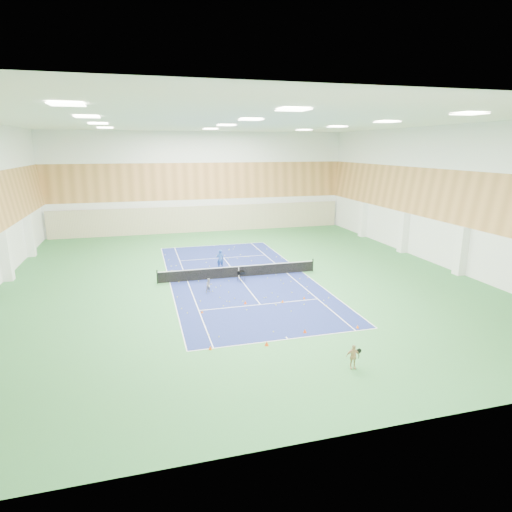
% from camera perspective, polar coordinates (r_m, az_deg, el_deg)
% --- Properties ---
extents(ground, '(40.00, 40.00, 0.00)m').
position_cam_1_polar(ground, '(34.53, -2.31, -2.85)').
color(ground, '#307238').
rests_on(ground, ground).
extents(room_shell, '(36.00, 40.00, 12.00)m').
position_cam_1_polar(room_shell, '(33.26, -2.41, 7.08)').
color(room_shell, white).
rests_on(room_shell, ground).
extents(wood_cladding, '(36.00, 40.00, 8.00)m').
position_cam_1_polar(wood_cladding, '(33.06, -2.45, 10.51)').
color(wood_cladding, '#C58649').
rests_on(wood_cladding, room_shell).
extents(ceiling_light_grid, '(21.40, 25.40, 0.06)m').
position_cam_1_polar(ceiling_light_grid, '(33.03, -2.53, 17.31)').
color(ceiling_light_grid, white).
rests_on(ceiling_light_grid, room_shell).
extents(court_surface, '(10.97, 23.77, 0.01)m').
position_cam_1_polar(court_surface, '(34.53, -2.31, -2.84)').
color(court_surface, navy).
rests_on(court_surface, ground).
extents(tennis_balls_scatter, '(10.57, 22.77, 0.07)m').
position_cam_1_polar(tennis_balls_scatter, '(34.52, -2.31, -2.78)').
color(tennis_balls_scatter, yellow).
rests_on(tennis_balls_scatter, ground).
extents(tennis_net, '(12.80, 0.10, 1.10)m').
position_cam_1_polar(tennis_net, '(34.37, -2.32, -1.97)').
color(tennis_net, black).
rests_on(tennis_net, ground).
extents(back_curtain, '(35.40, 0.16, 3.20)m').
position_cam_1_polar(back_curtain, '(53.13, -7.16, 4.93)').
color(back_curtain, '#C6B793').
rests_on(back_curtain, ground).
extents(coach, '(0.62, 0.42, 1.66)m').
position_cam_1_polar(coach, '(36.95, -4.80, -0.40)').
color(coach, '#204693').
rests_on(coach, ground).
extents(child_court, '(0.63, 0.58, 1.06)m').
position_cam_1_polar(child_court, '(31.01, -6.28, -3.92)').
color(child_court, gray).
rests_on(child_court, ground).
extents(child_apron, '(0.75, 0.41, 1.20)m').
position_cam_1_polar(child_apron, '(21.23, 12.81, -12.95)').
color(child_apron, tan).
rests_on(child_apron, ground).
extents(ball_cart, '(0.61, 0.61, 0.84)m').
position_cam_1_polar(ball_cart, '(33.37, -1.99, -2.71)').
color(ball_cart, black).
rests_on(ball_cart, ground).
extents(cone_svc_a, '(0.17, 0.17, 0.19)m').
position_cam_1_polar(cone_svc_a, '(27.47, -7.21, -7.37)').
color(cone_svc_a, '#EA530C').
rests_on(cone_svc_a, ground).
extents(cone_svc_b, '(0.20, 0.20, 0.22)m').
position_cam_1_polar(cone_svc_b, '(28.78, -1.44, -6.19)').
color(cone_svc_b, '#F2480C').
rests_on(cone_svc_b, ground).
extents(cone_svc_c, '(0.18, 0.18, 0.20)m').
position_cam_1_polar(cone_svc_c, '(29.07, 3.57, -6.02)').
color(cone_svc_c, orange).
rests_on(cone_svc_c, ground).
extents(cone_svc_d, '(0.18, 0.18, 0.19)m').
position_cam_1_polar(cone_svc_d, '(29.86, 6.44, -5.54)').
color(cone_svc_d, '#DC550B').
rests_on(cone_svc_d, ground).
extents(cone_base_a, '(0.20, 0.20, 0.22)m').
position_cam_1_polar(cone_base_a, '(22.80, -6.11, -12.04)').
color(cone_base_a, '#E7580C').
rests_on(cone_base_a, ground).
extents(cone_base_b, '(0.22, 0.22, 0.24)m').
position_cam_1_polar(cone_base_b, '(23.08, 1.44, -11.57)').
color(cone_base_b, '#F4420C').
rests_on(cone_base_b, ground).
extents(cone_base_c, '(0.21, 0.21, 0.23)m').
position_cam_1_polar(cone_base_c, '(24.68, 6.54, -9.88)').
color(cone_base_c, '#D63D0B').
rests_on(cone_base_c, ground).
extents(cone_base_d, '(0.17, 0.17, 0.19)m').
position_cam_1_polar(cone_base_d, '(25.80, 13.40, -9.15)').
color(cone_base_d, '#FF650D').
rests_on(cone_base_d, ground).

